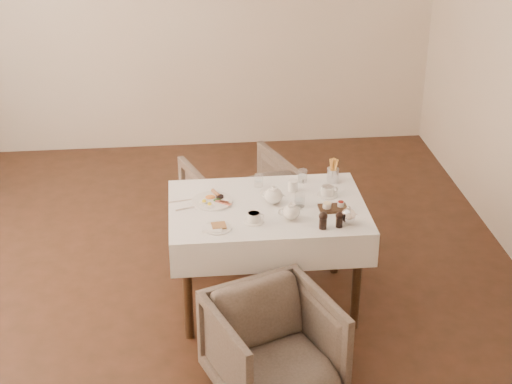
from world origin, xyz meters
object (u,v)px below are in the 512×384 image
object	(u,v)px
table	(267,221)
teapot_centre	(273,194)
armchair_far	(240,203)
breakfast_plate	(212,200)
armchair_near	(273,348)

from	to	relation	value
table	teapot_centre	xyz separation A→B (m)	(0.04, 0.03, 0.18)
table	armchair_far	distance (m)	0.91
breakfast_plate	table	bearing A→B (deg)	-12.99
table	breakfast_plate	xyz separation A→B (m)	(-0.35, 0.10, 0.13)
armchair_far	teapot_centre	size ratio (longest dim) A/B	4.46
armchair_near	teapot_centre	xyz separation A→B (m)	(0.11, 0.93, 0.51)
table	breakfast_plate	size ratio (longest dim) A/B	4.73
breakfast_plate	teapot_centre	world-z (taller)	teapot_centre
armchair_far	breakfast_plate	bearing A→B (deg)	52.14
armchair_near	armchair_far	distance (m)	1.75
breakfast_plate	teapot_centre	bearing A→B (deg)	-7.61
breakfast_plate	teapot_centre	size ratio (longest dim) A/B	1.61
table	breakfast_plate	distance (m)	0.39
teapot_centre	armchair_near	bearing A→B (deg)	-72.69
table	armchair_near	bearing A→B (deg)	-94.21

